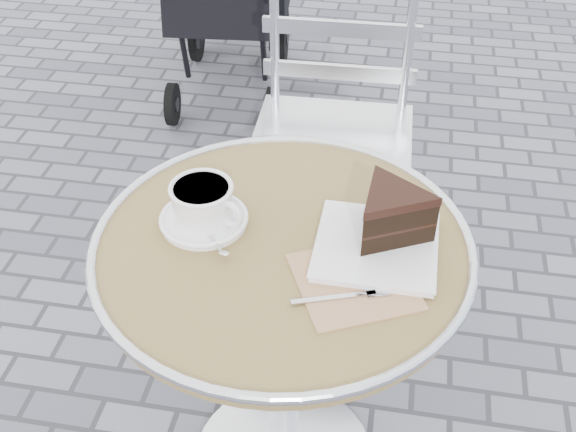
% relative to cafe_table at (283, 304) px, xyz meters
% --- Properties ---
extents(cafe_table, '(0.72, 0.72, 0.74)m').
position_rel_cafe_table_xyz_m(cafe_table, '(0.00, 0.00, 0.00)').
color(cafe_table, silver).
rests_on(cafe_table, ground).
extents(cappuccino_set, '(0.17, 0.19, 0.08)m').
position_rel_cafe_table_xyz_m(cappuccino_set, '(-0.16, 0.03, 0.20)').
color(cappuccino_set, white).
rests_on(cappuccino_set, cafe_table).
extents(cake_plate_set, '(0.27, 0.34, 0.12)m').
position_rel_cafe_table_xyz_m(cake_plate_set, '(0.19, 0.03, 0.22)').
color(cake_plate_set, tan).
rests_on(cake_plate_set, cafe_table).
extents(bistro_chair, '(0.45, 0.45, 0.98)m').
position_rel_cafe_table_xyz_m(bistro_chair, '(0.01, 0.79, 0.04)').
color(bistro_chair, silver).
rests_on(bistro_chair, ground).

